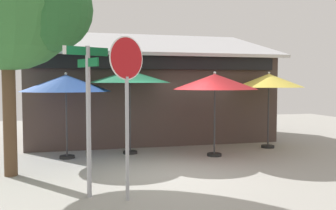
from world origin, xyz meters
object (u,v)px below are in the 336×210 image
object	(u,v)px
street_sign_post	(88,105)
patio_umbrella_forest_green_center	(130,77)
stop_sign	(127,86)
patio_umbrella_royal_blue_left	(66,83)
patio_umbrella_mustard_far_right	(269,81)
patio_umbrella_crimson_right	(215,82)

from	to	relation	value
street_sign_post	patio_umbrella_forest_green_center	size ratio (longest dim) A/B	1.09
street_sign_post	stop_sign	xyz separation A→B (m)	(0.70, -0.39, 0.37)
stop_sign	patio_umbrella_royal_blue_left	distance (m)	4.45
stop_sign	patio_umbrella_mustard_far_right	bearing A→B (deg)	38.90
patio_umbrella_royal_blue_left	patio_umbrella_crimson_right	world-z (taller)	patio_umbrella_crimson_right
street_sign_post	patio_umbrella_mustard_far_right	distance (m)	7.38
patio_umbrella_mustard_far_right	patio_umbrella_crimson_right	bearing A→B (deg)	-159.06
street_sign_post	stop_sign	distance (m)	0.88
patio_umbrella_mustard_far_right	street_sign_post	bearing A→B (deg)	-146.85
patio_umbrella_forest_green_center	patio_umbrella_crimson_right	distance (m)	2.63
patio_umbrella_forest_green_center	patio_umbrella_royal_blue_left	bearing A→B (deg)	-172.61
patio_umbrella_royal_blue_left	street_sign_post	bearing A→B (deg)	-82.91
stop_sign	patio_umbrella_mustard_far_right	size ratio (longest dim) A/B	1.19
patio_umbrella_crimson_right	patio_umbrella_royal_blue_left	bearing A→B (deg)	170.10
patio_umbrella_royal_blue_left	patio_umbrella_mustard_far_right	distance (m)	6.66
patio_umbrella_royal_blue_left	patio_umbrella_mustard_far_right	world-z (taller)	patio_umbrella_mustard_far_right
stop_sign	patio_umbrella_mustard_far_right	distance (m)	7.03
patio_umbrella_royal_blue_left	patio_umbrella_forest_green_center	world-z (taller)	patio_umbrella_forest_green_center
stop_sign	patio_umbrella_crimson_right	world-z (taller)	stop_sign
patio_umbrella_crimson_right	street_sign_post	bearing A→B (deg)	-140.80
patio_umbrella_forest_green_center	street_sign_post	bearing A→B (deg)	-108.97
patio_umbrella_forest_green_center	stop_sign	bearing A→B (deg)	-99.14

